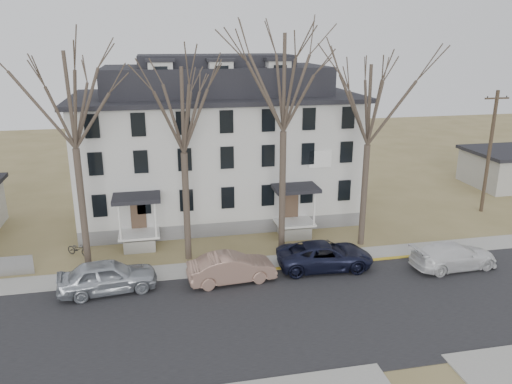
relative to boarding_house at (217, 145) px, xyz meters
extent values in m
plane|color=olive|center=(2.00, -17.95, -5.38)|extent=(120.00, 120.00, 0.00)
cube|color=#27272A|center=(2.00, -15.95, -5.38)|extent=(120.00, 10.00, 0.04)
cube|color=#A09F97|center=(2.00, -9.95, -5.38)|extent=(120.00, 2.00, 0.08)
cube|color=gold|center=(7.00, -10.85, -5.38)|extent=(14.00, 0.25, 0.06)
cube|color=slate|center=(0.00, 0.05, -4.88)|extent=(20.00, 10.00, 1.00)
cube|color=beige|center=(0.00, 0.05, -0.38)|extent=(20.00, 10.00, 8.00)
cube|color=black|center=(0.00, 0.05, 3.72)|extent=(20.80, 10.80, 0.30)
cube|color=black|center=(0.00, 0.05, 4.87)|extent=(16.00, 7.00, 2.00)
cube|color=black|center=(0.00, 0.05, 6.27)|extent=(11.00, 4.50, 0.80)
cube|color=white|center=(-6.00, -5.91, -4.38)|extent=(2.60, 2.00, 0.16)
cube|color=white|center=(4.50, -5.91, -4.38)|extent=(2.60, 2.00, 0.16)
cube|color=white|center=(6.50, -5.03, -0.18)|extent=(1.60, 0.08, 1.20)
cylinder|color=#473B31|center=(-9.00, -8.15, -1.74)|extent=(0.40, 0.40, 7.28)
cylinder|color=#473B31|center=(-3.00, -8.15, -2.00)|extent=(0.40, 0.40, 6.76)
cylinder|color=#473B31|center=(3.00, -8.15, -1.48)|extent=(0.40, 0.40, 7.80)
cylinder|color=#473B31|center=(8.50, -8.15, -2.00)|extent=(0.40, 0.40, 6.76)
cylinder|color=#3D3023|center=(20.50, -3.95, -0.63)|extent=(0.28, 0.28, 9.50)
cube|color=#3D3023|center=(20.50, -3.95, 3.52)|extent=(2.00, 0.12, 0.12)
imported|color=#ABB1B9|center=(-7.58, -11.59, -4.49)|extent=(5.43, 2.70, 1.78)
imported|color=#936F5F|center=(-0.84, -11.78, -4.57)|extent=(5.05, 2.12, 1.62)
imported|color=black|center=(4.88, -11.20, -4.59)|extent=(5.87, 3.00, 1.59)
imported|color=white|center=(12.42, -12.73, -4.62)|extent=(5.38, 2.44, 1.53)
imported|color=black|center=(-9.79, -6.38, -4.95)|extent=(1.69, 1.37, 0.86)
camera|label=1|loc=(-4.64, -37.01, 7.90)|focal=35.00mm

